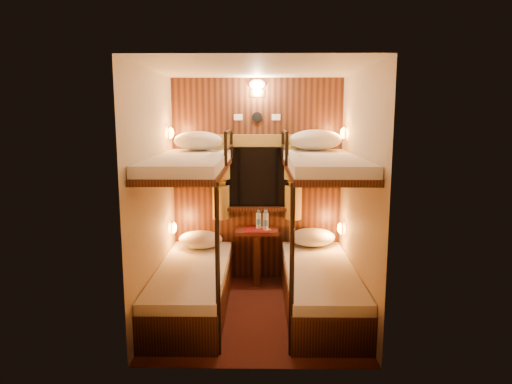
{
  "coord_description": "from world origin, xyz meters",
  "views": [
    {
      "loc": [
        0.06,
        -4.36,
        1.97
      ],
      "look_at": [
        -0.0,
        0.15,
        1.21
      ],
      "focal_mm": 32.0,
      "sensor_mm": 36.0,
      "label": 1
    }
  ],
  "objects_px": {
    "bunk_left": "(192,257)",
    "bottle_left": "(258,221)",
    "table": "(257,248)",
    "bottle_right": "(266,222)",
    "bunk_right": "(320,257)"
  },
  "relations": [
    {
      "from": "table",
      "to": "bottle_right",
      "type": "bearing_deg",
      "value": -22.88
    },
    {
      "from": "bunk_left",
      "to": "table",
      "type": "xyz_separation_m",
      "value": [
        0.65,
        0.78,
        -0.14
      ]
    },
    {
      "from": "bunk_left",
      "to": "bottle_right",
      "type": "height_order",
      "value": "bunk_left"
    },
    {
      "from": "bunk_right",
      "to": "bottle_right",
      "type": "distance_m",
      "value": 0.94
    },
    {
      "from": "bunk_right",
      "to": "bottle_right",
      "type": "height_order",
      "value": "bunk_right"
    },
    {
      "from": "table",
      "to": "bunk_right",
      "type": "bearing_deg",
      "value": -50.33
    },
    {
      "from": "bunk_left",
      "to": "bottle_left",
      "type": "distance_m",
      "value": 1.08
    },
    {
      "from": "bottle_right",
      "to": "bottle_left",
      "type": "bearing_deg",
      "value": 134.57
    },
    {
      "from": "bottle_left",
      "to": "bottle_right",
      "type": "distance_m",
      "value": 0.12
    },
    {
      "from": "bunk_left",
      "to": "bottle_left",
      "type": "xyz_separation_m",
      "value": [
        0.67,
        0.82,
        0.19
      ]
    },
    {
      "from": "bunk_right",
      "to": "table",
      "type": "bearing_deg",
      "value": 129.67
    },
    {
      "from": "bunk_right",
      "to": "bottle_right",
      "type": "xyz_separation_m",
      "value": [
        -0.55,
        0.74,
        0.19
      ]
    },
    {
      "from": "table",
      "to": "bottle_left",
      "type": "relative_size",
      "value": 2.99
    },
    {
      "from": "bunk_left",
      "to": "table",
      "type": "relative_size",
      "value": 2.9
    },
    {
      "from": "bunk_left",
      "to": "table",
      "type": "distance_m",
      "value": 1.02
    }
  ]
}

